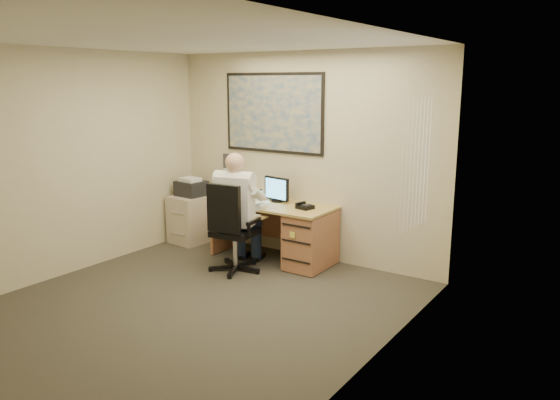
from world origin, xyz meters
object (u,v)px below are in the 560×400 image
Objects in this scene: desk at (296,231)px; office_chair at (232,246)px; person at (236,212)px; filing_cabinet at (192,214)px.

desk is 0.86m from office_chair.
office_chair is (-0.49, -0.70, -0.11)m from desk.
desk is at bearing 36.95° from person.
person reaches higher than office_chair.
office_chair is (1.31, -0.70, -0.08)m from filing_cabinet.
person is (1.32, -0.62, 0.33)m from filing_cabinet.
office_chair is 0.77× the size of person.
desk is at bearing 4.91° from filing_cabinet.
desk is 1.09× the size of person.
desk is 0.84m from person.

